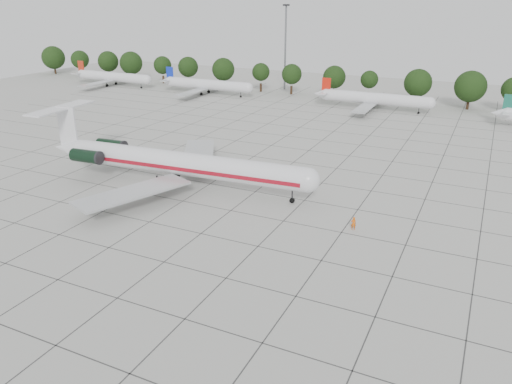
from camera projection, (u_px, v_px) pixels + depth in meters
ground at (231, 211)px, 69.91m from camera, size 260.00×260.00×0.00m
apron_joints at (274, 178)px, 82.48m from camera, size 170.00×170.00×0.02m
main_airliner at (170, 162)px, 77.94m from camera, size 46.84×36.73×10.98m
ground_crew at (353, 223)px, 63.94m from camera, size 0.74×0.59×1.77m
bg_airliner_a at (113, 77)px, 163.80m from camera, size 28.24×27.20×7.40m
bg_airliner_b at (207, 85)px, 149.82m from camera, size 28.24×27.20×7.40m
bg_airliner_c at (375, 99)px, 129.70m from camera, size 28.24×27.20×7.40m
tree_line at (334, 77)px, 143.64m from camera, size 249.86×8.44×10.22m
floodlight_mast at (285, 43)px, 153.78m from camera, size 1.60×1.60×25.45m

